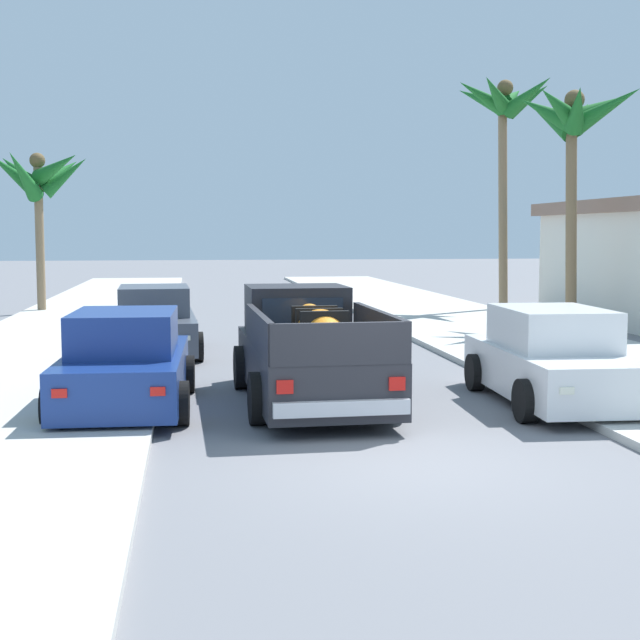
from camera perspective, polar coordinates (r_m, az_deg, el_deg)
ground_plane at (r=10.67m, az=5.38°, el=-9.13°), size 160.00×160.00×0.00m
sidewalk_left at (r=22.39m, az=-16.30°, el=-1.37°), size 5.12×60.00×0.12m
sidewalk_right at (r=23.60m, az=11.63°, el=-0.91°), size 5.12×60.00×0.12m
curb_left at (r=22.26m, az=-13.35°, el=-1.37°), size 0.16×60.00×0.10m
curb_right at (r=23.23m, az=8.95°, el=-0.99°), size 0.16×60.00×0.10m
pickup_truck at (r=14.11m, az=-0.72°, el=-2.09°), size 2.30×5.25×1.80m
car_left_near at (r=13.85m, az=-12.57°, el=-2.80°), size 2.13×4.30×1.54m
car_right_near at (r=20.00m, az=-10.76°, el=-0.19°), size 2.15×4.31×1.54m
car_left_mid at (r=14.44m, az=14.97°, el=-2.51°), size 2.16×4.32×1.54m
palm_tree_right_fore at (r=31.25m, az=11.90°, el=13.05°), size 3.55×3.53×8.03m
palm_tree_left_mid at (r=25.33m, az=16.20°, el=12.18°), size 3.06×3.96×6.69m
palm_tree_right_mid at (r=31.18m, az=-17.84°, el=8.82°), size 3.44×3.88×5.53m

